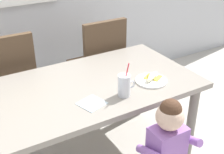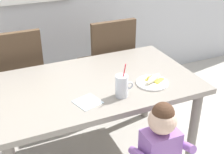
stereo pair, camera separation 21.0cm
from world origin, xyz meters
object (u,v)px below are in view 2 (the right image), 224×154
object	(u,v)px
dining_chair_right	(109,60)
milk_cup	(122,87)
snack_plate	(152,83)
paper_napkin	(88,102)
dining_table	(95,93)
dining_chair_left	(18,74)
peeled_banana	(153,79)
toddler_standing	(160,147)

from	to	relation	value
dining_chair_right	milk_cup	xyz separation A→B (m)	(-0.29, -0.89, 0.23)
milk_cup	snack_plate	size ratio (longest dim) A/B	1.08
dining_chair_right	paper_napkin	size ratio (longest dim) A/B	6.40
milk_cup	dining_table	bearing A→B (deg)	110.55
dining_chair_left	peeled_banana	bearing A→B (deg)	133.89
milk_cup	dining_chair_right	bearing A→B (deg)	71.75
milk_cup	peeled_banana	xyz separation A→B (m)	(0.28, 0.07, -0.04)
peeled_banana	snack_plate	bearing A→B (deg)	-143.05
dining_chair_right	snack_plate	xyz separation A→B (m)	(-0.02, -0.82, 0.17)
dining_chair_left	snack_plate	bearing A→B (deg)	133.13
dining_chair_left	dining_table	bearing A→B (deg)	123.51
toddler_standing	milk_cup	size ratio (longest dim) A/B	3.36
toddler_standing	dining_chair_right	bearing A→B (deg)	80.61
dining_table	milk_cup	distance (m)	0.31
dining_chair_left	toddler_standing	bearing A→B (deg)	116.03
milk_cup	snack_plate	world-z (taller)	milk_cup
dining_chair_right	peeled_banana	xyz separation A→B (m)	(-0.01, -0.82, 0.20)
milk_cup	snack_plate	xyz separation A→B (m)	(0.27, 0.06, -0.06)
milk_cup	dining_chair_left	bearing A→B (deg)	120.30
toddler_standing	paper_napkin	bearing A→B (deg)	129.81
dining_chair_right	dining_table	bearing A→B (deg)	58.49
dining_chair_left	milk_cup	world-z (taller)	dining_chair_left
dining_table	snack_plate	distance (m)	0.43
milk_cup	peeled_banana	size ratio (longest dim) A/B	1.42
peeled_banana	paper_napkin	world-z (taller)	peeled_banana
milk_cup	peeled_banana	world-z (taller)	milk_cup
dining_table	paper_napkin	world-z (taller)	paper_napkin
toddler_standing	dining_chair_left	bearing A→B (deg)	116.03
dining_table	dining_chair_left	size ratio (longest dim) A/B	1.54
toddler_standing	peeled_banana	distance (m)	0.52
dining_chair_left	paper_napkin	size ratio (longest dim) A/B	6.40
milk_cup	snack_plate	bearing A→B (deg)	13.16
milk_cup	paper_napkin	world-z (taller)	milk_cup
dining_chair_left	snack_plate	xyz separation A→B (m)	(0.82, -0.88, 0.17)
toddler_standing	paper_napkin	xyz separation A→B (m)	(-0.32, 0.38, 0.18)
toddler_standing	peeled_banana	size ratio (longest dim) A/B	4.77
dining_table	dining_chair_left	distance (m)	0.83
peeled_banana	paper_napkin	xyz separation A→B (m)	(-0.52, -0.05, -0.03)
dining_chair_left	paper_napkin	bearing A→B (deg)	109.08
dining_chair_left	peeled_banana	size ratio (longest dim) A/B	5.47
dining_chair_right	snack_plate	bearing A→B (deg)	88.55
paper_napkin	toddler_standing	bearing A→B (deg)	-50.19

